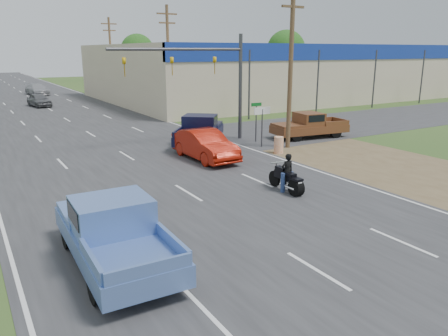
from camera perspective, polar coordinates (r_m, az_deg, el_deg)
ground at (r=12.70m, az=12.04°, el=-13.03°), size 200.00×200.00×0.00m
main_road at (r=49.04m, az=-21.76°, el=7.09°), size 15.00×180.00×0.02m
cross_road at (r=27.84m, az=-13.93°, el=2.38°), size 120.00×10.00×0.02m
dirt_verge at (r=26.76m, az=14.85°, el=1.80°), size 8.00×18.00×0.01m
big_box_store at (r=62.43m, az=8.89°, el=12.50°), size 50.00×28.10×6.60m
utility_pole_1 at (r=27.29m, az=8.72°, el=13.65°), size 2.00×0.28×10.00m
utility_pole_2 at (r=42.73m, az=-7.29°, el=14.15°), size 2.00×0.28×10.00m
utility_pole_3 at (r=59.63m, az=-14.55°, el=14.03°), size 2.00×0.28×10.00m
tree_3 at (r=100.21m, az=8.09°, el=15.08°), size 8.40×8.40×10.40m
tree_5 at (r=109.78m, az=-11.24°, el=14.78°), size 7.98×7.98×9.88m
barrel_0 at (r=26.13m, az=7.16°, el=2.99°), size 0.56×0.56×1.00m
barrel_1 at (r=33.29m, az=-1.36°, el=5.71°), size 0.56×0.56×1.00m
lane_sign at (r=27.57m, az=5.01°, el=6.64°), size 1.20×0.08×2.52m
street_name_sign at (r=29.16m, az=4.22°, el=6.54°), size 0.80×0.08×2.61m
signal_mast at (r=28.56m, az=-2.45°, el=12.83°), size 9.12×0.40×7.00m
red_convertible at (r=24.37m, az=-2.53°, el=3.01°), size 1.86×5.05×1.65m
motorcycle at (r=18.95m, az=8.33°, el=-1.64°), size 0.71×2.30×1.17m
rider at (r=18.92m, az=8.25°, el=-0.78°), size 0.60×0.41×1.60m
blue_pickup at (r=12.92m, az=-14.33°, el=-7.86°), size 2.41×5.93×1.95m
navy_pickup at (r=28.42m, az=-3.14°, el=5.02°), size 5.40×5.87×1.92m
brown_pickup at (r=31.14m, az=10.93°, el=5.52°), size 5.57×2.76×1.77m
distant_car_grey at (r=52.08m, az=-23.00°, el=8.16°), size 2.33×4.39×1.42m
distant_car_silver at (r=66.28m, az=-23.21°, el=9.42°), size 2.93×5.54×1.53m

